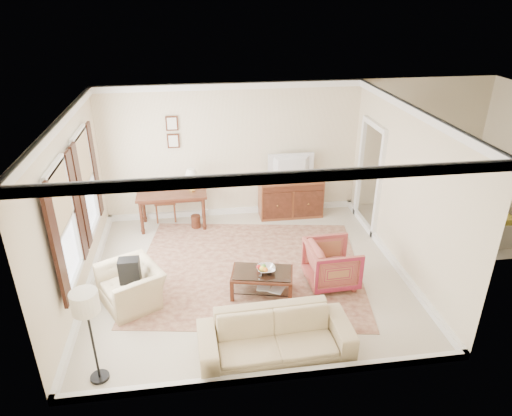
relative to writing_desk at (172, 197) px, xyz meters
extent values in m
cube|color=beige|center=(1.32, -2.04, -0.67)|extent=(5.50, 5.00, 0.01)
cube|color=white|center=(1.32, -2.04, 2.23)|extent=(5.50, 5.00, 0.01)
cube|color=#F1E4C4|center=(1.32, 0.46, 0.78)|extent=(5.50, 0.01, 2.90)
cube|color=#F1E4C4|center=(1.32, -4.54, 0.78)|extent=(5.50, 0.01, 2.90)
cube|color=#F1E4C4|center=(-1.43, -2.04, 0.78)|extent=(0.01, 5.00, 2.90)
cube|color=#F1E4C4|center=(4.07, -2.04, 0.78)|extent=(0.01, 5.00, 2.90)
cube|color=beige|center=(5.57, -0.89, -0.67)|extent=(3.00, 2.70, 0.01)
cube|color=#5B261E|center=(1.37, -1.88, -0.66)|extent=(4.48, 4.01, 0.01)
cube|color=#522617|center=(0.00, 0.00, 0.08)|extent=(1.43, 0.71, 0.05)
cylinder|color=#522617|center=(-0.63, -0.28, -0.31)|extent=(0.07, 0.07, 0.73)
cylinder|color=#522617|center=(0.63, -0.28, -0.31)|extent=(0.07, 0.07, 0.73)
cylinder|color=#522617|center=(-0.63, 0.28, -0.31)|extent=(0.07, 0.07, 0.73)
cylinder|color=#522617|center=(0.63, 0.28, -0.31)|extent=(0.07, 0.07, 0.73)
cube|color=brown|center=(2.56, 0.16, -0.25)|extent=(1.38, 0.53, 0.85)
imported|color=black|center=(2.56, 0.14, 0.65)|extent=(0.95, 0.55, 0.12)
cube|color=#522617|center=(1.49, -2.64, -0.29)|extent=(1.10, 0.79, 0.04)
cube|color=silver|center=(1.49, -2.64, -0.25)|extent=(1.03, 0.72, 0.01)
cube|color=silver|center=(1.49, -2.64, -0.53)|extent=(1.00, 0.69, 0.02)
cube|color=#522617|center=(0.98, -2.79, -0.48)|extent=(0.07, 0.07, 0.38)
cube|color=#522617|center=(1.89, -3.00, -0.48)|extent=(0.07, 0.07, 0.38)
cube|color=#522617|center=(1.09, -2.28, -0.48)|extent=(0.07, 0.07, 0.38)
cube|color=#522617|center=(2.01, -2.49, -0.48)|extent=(0.07, 0.07, 0.38)
imported|color=silver|center=(1.56, -2.63, -0.20)|extent=(0.42, 0.42, 0.10)
imported|color=brown|center=(1.42, -2.64, -0.50)|extent=(0.28, 0.12, 0.38)
imported|color=brown|center=(1.64, -2.71, -0.51)|extent=(0.25, 0.17, 0.38)
imported|color=maroon|center=(2.71, -2.51, -0.25)|extent=(0.80, 0.85, 0.84)
imported|color=tan|center=(-0.61, -2.58, -0.24)|extent=(1.02, 1.16, 0.85)
cube|color=black|center=(-0.60, -2.59, 0.00)|extent=(0.35, 0.39, 0.40)
imported|color=tan|center=(1.46, -4.04, -0.26)|extent=(2.12, 0.69, 0.82)
cylinder|color=black|center=(-0.89, -4.16, -0.65)|extent=(0.24, 0.24, 0.04)
cylinder|color=black|center=(-0.89, -4.16, -0.08)|extent=(0.03, 0.03, 1.15)
cylinder|color=silver|center=(-0.89, -4.16, 0.56)|extent=(0.34, 0.34, 0.28)
camera|label=1|loc=(0.51, -8.80, 3.93)|focal=32.00mm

